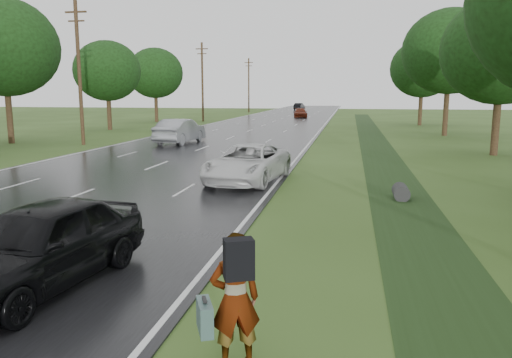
{
  "coord_description": "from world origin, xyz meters",
  "views": [
    {
      "loc": [
        9.66,
        -7.91,
        3.72
      ],
      "look_at": [
        7.08,
        5.77,
        1.3
      ],
      "focal_mm": 35.0,
      "sensor_mm": 36.0,
      "label": 1
    }
  ],
  "objects_px": {
    "pedestrian": "(234,298)",
    "white_pickup": "(248,163)",
    "dark_sedan": "(41,244)",
    "silver_sedan": "(180,131)"
  },
  "relations": [
    {
      "from": "white_pickup",
      "to": "silver_sedan",
      "type": "height_order",
      "value": "silver_sedan"
    },
    {
      "from": "white_pickup",
      "to": "silver_sedan",
      "type": "distance_m",
      "value": 16.75
    },
    {
      "from": "white_pickup",
      "to": "dark_sedan",
      "type": "height_order",
      "value": "dark_sedan"
    },
    {
      "from": "pedestrian",
      "to": "dark_sedan",
      "type": "distance_m",
      "value": 4.71
    },
    {
      "from": "pedestrian",
      "to": "silver_sedan",
      "type": "height_order",
      "value": "pedestrian"
    },
    {
      "from": "dark_sedan",
      "to": "silver_sedan",
      "type": "height_order",
      "value": "silver_sedan"
    },
    {
      "from": "pedestrian",
      "to": "dark_sedan",
      "type": "relative_size",
      "value": 0.39
    },
    {
      "from": "pedestrian",
      "to": "white_pickup",
      "type": "distance_m",
      "value": 14.26
    },
    {
      "from": "white_pickup",
      "to": "silver_sedan",
      "type": "bearing_deg",
      "value": 126.12
    },
    {
      "from": "white_pickup",
      "to": "dark_sedan",
      "type": "bearing_deg",
      "value": -90.09
    }
  ]
}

